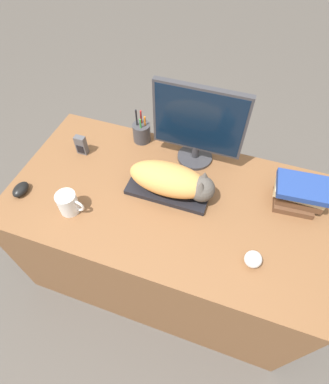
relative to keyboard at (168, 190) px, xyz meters
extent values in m
plane|color=#4C4742|center=(0.00, -0.43, -0.77)|extent=(12.00, 12.00, 0.00)
cube|color=brown|center=(0.00, -0.04, -0.39)|extent=(1.48, 0.80, 0.75)
cube|color=black|center=(0.00, 0.00, 0.00)|extent=(0.39, 0.16, 0.02)
ellipsoid|color=#D18C47|center=(0.00, 0.00, 0.08)|extent=(0.37, 0.17, 0.14)
sphere|color=#4C4742|center=(0.16, 0.00, 0.07)|extent=(0.12, 0.12, 0.12)
cone|color=#4C4742|center=(0.16, -0.03, 0.13)|extent=(0.04, 0.04, 0.05)
cone|color=#4C4742|center=(0.16, 0.03, 0.13)|extent=(0.04, 0.04, 0.05)
cylinder|color=#333338|center=(0.06, 0.25, 0.00)|extent=(0.18, 0.18, 0.02)
cylinder|color=#333338|center=(0.06, 0.25, 0.04)|extent=(0.04, 0.04, 0.07)
cube|color=#333338|center=(0.06, 0.25, 0.23)|extent=(0.43, 0.03, 0.34)
cube|color=black|center=(0.06, 0.25, 0.23)|extent=(0.41, 0.01, 0.32)
ellipsoid|color=black|center=(-0.65, -0.23, 0.01)|extent=(0.06, 0.09, 0.04)
cylinder|color=silver|center=(-0.38, -0.24, 0.04)|extent=(0.09, 0.09, 0.11)
torus|color=silver|center=(-0.34, -0.24, 0.04)|extent=(0.07, 0.01, 0.07)
cylinder|color=#38383D|center=(-0.25, 0.29, 0.04)|extent=(0.09, 0.09, 0.10)
cylinder|color=orange|center=(-0.23, 0.30, 0.09)|extent=(0.01, 0.01, 0.11)
cylinder|color=#B21E1E|center=(-0.25, 0.31, 0.10)|extent=(0.01, 0.01, 0.14)
cylinder|color=black|center=(-0.27, 0.29, 0.11)|extent=(0.01, 0.01, 0.16)
cylinder|color=#338C38|center=(-0.24, 0.27, 0.09)|extent=(0.01, 0.01, 0.11)
sphere|color=silver|center=(0.43, -0.23, 0.02)|extent=(0.07, 0.07, 0.07)
cube|color=#4C4C51|center=(-0.51, 0.10, 0.04)|extent=(0.05, 0.03, 0.11)
cube|color=black|center=(-0.51, 0.09, 0.03)|extent=(0.04, 0.00, 0.05)
cube|color=brown|center=(0.56, 0.12, 0.00)|extent=(0.18, 0.16, 0.03)
cube|color=brown|center=(0.58, 0.14, 0.04)|extent=(0.20, 0.15, 0.03)
cube|color=#C6B284|center=(0.57, 0.13, 0.07)|extent=(0.22, 0.11, 0.04)
cube|color=navy|center=(0.57, 0.13, 0.10)|extent=(0.23, 0.17, 0.03)
camera|label=1|loc=(0.27, -0.82, 1.11)|focal=28.00mm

